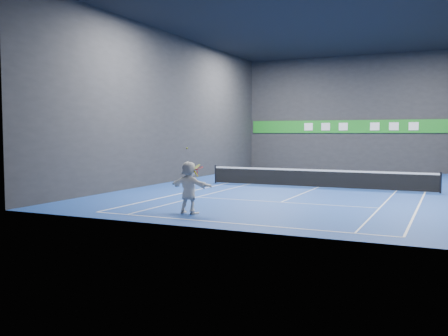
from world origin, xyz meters
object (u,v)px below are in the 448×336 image
at_px(tennis_net, 317,178).
at_px(player, 189,187).
at_px(tennis_ball, 187,148).
at_px(tennis_racket, 199,169).

bearing_deg(tennis_net, player, -101.33).
relative_size(player, tennis_ball, 31.18).
bearing_deg(tennis_net, tennis_racket, -99.41).
relative_size(player, tennis_net, 0.16).
bearing_deg(tennis_racket, tennis_ball, 175.78).
xyz_separation_m(tennis_net, tennis_racket, (-1.77, -10.67, 1.14)).
distance_m(player, tennis_racket, 0.80).
distance_m(player, tennis_ball, 1.46).
relative_size(tennis_net, tennis_racket, 25.04).
bearing_deg(player, tennis_racket, -164.13).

